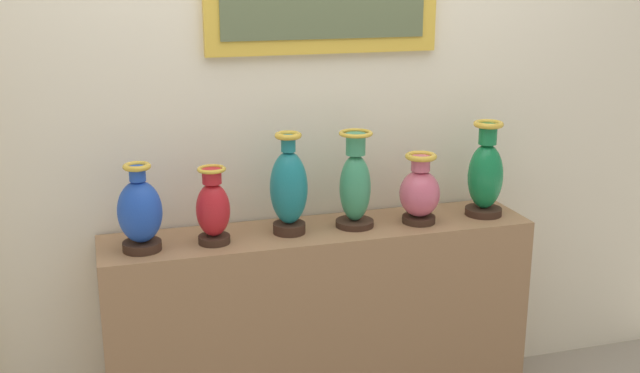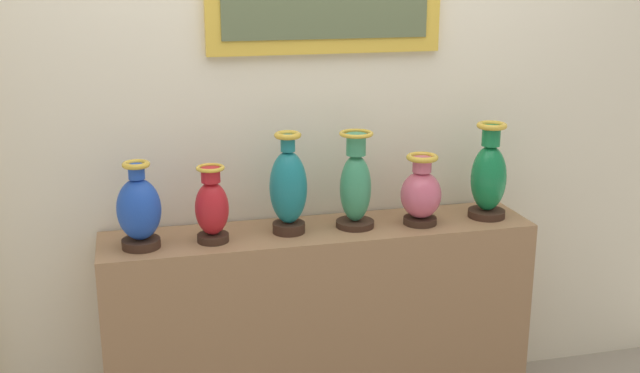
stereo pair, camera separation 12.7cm
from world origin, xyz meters
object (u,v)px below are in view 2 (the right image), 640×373
vase_teal (288,188)px  vase_crimson (212,207)px  vase_rose (421,193)px  vase_emerald (489,177)px  vase_jade (356,185)px  vase_sapphire (139,210)px

vase_teal → vase_crimson: bearing=-174.1°
vase_rose → vase_crimson: bearing=-179.7°
vase_crimson → vase_emerald: size_ratio=0.74×
vase_emerald → vase_crimson: bearing=-179.0°
vase_jade → vase_emerald: size_ratio=0.97×
vase_sapphire → vase_jade: size_ratio=0.85×
vase_jade → vase_rose: 0.28m
vase_teal → vase_jade: 0.28m
vase_crimson → vase_rose: 0.85m
vase_crimson → vase_teal: (0.31, 0.03, 0.05)m
vase_sapphire → vase_jade: bearing=2.4°
vase_jade → vase_teal: bearing=-179.3°
vase_rose → vase_jade: bearing=173.6°
vase_sapphire → vase_rose: size_ratio=1.14×
vase_sapphire → vase_emerald: size_ratio=0.82×
vase_sapphire → vase_crimson: (0.27, 0.00, -0.01)m
vase_rose → vase_sapphire: bearing=-179.7°
vase_crimson → vase_teal: vase_teal is taller
vase_sapphire → vase_jade: (0.86, 0.04, 0.03)m
vase_teal → vase_emerald: 0.86m
vase_emerald → vase_sapphire: bearing=-179.1°
vase_crimson → vase_emerald: bearing=1.0°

